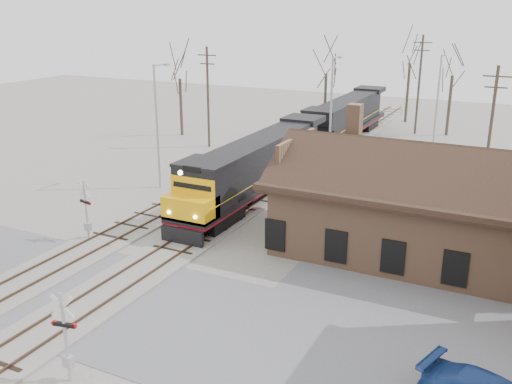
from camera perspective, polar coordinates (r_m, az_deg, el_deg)
ground at (r=28.71m, az=-15.21°, el=-10.16°), size 140.00×140.00×0.00m
road at (r=28.70m, az=-15.21°, el=-10.13°), size 60.00×9.00×0.03m
track_main at (r=40.04m, az=-1.07°, el=-1.20°), size 3.40×90.00×0.24m
track_siding at (r=42.20m, az=-6.51°, el=-0.30°), size 3.40×90.00×0.24m
depot at (r=32.86m, az=15.29°, el=-1.91°), size 15.20×9.31×7.90m
locomotive_lead at (r=40.60m, az=-0.14°, el=2.46°), size 3.01×20.17×4.48m
locomotive_trailing at (r=59.13m, az=8.81°, el=7.20°), size 3.01×20.17×4.24m
crossbuck_near at (r=22.48m, az=-18.48°, el=-13.84°), size 1.03×0.31×3.63m
crossbuck_far at (r=35.03m, az=-16.60°, el=-1.94°), size 1.03×0.32×3.65m
streetlight_a at (r=43.40m, az=-9.80°, el=7.08°), size 0.25×2.04×9.32m
streetlight_b at (r=44.03m, az=7.54°, el=7.66°), size 0.25×2.04×9.79m
streetlight_c at (r=56.13m, az=17.72°, el=8.87°), size 0.25×2.04×9.16m
utility_pole_a at (r=56.12m, az=-4.83°, el=9.59°), size 2.00×0.24×9.69m
utility_pole_b at (r=64.23m, az=16.00°, el=10.41°), size 2.00×0.24×10.50m
utility_pole_c at (r=46.48m, az=22.45°, el=6.23°), size 2.00×0.24×9.21m
tree_a at (r=61.70m, az=-7.66°, el=12.09°), size 4.03×4.03×9.87m
tree_b at (r=62.84m, az=7.06°, el=12.62°), size 4.28×4.28×10.48m
tree_c at (r=70.64m, az=15.21°, el=13.24°), size 4.63×4.63×11.35m
tree_d at (r=64.27m, az=19.14°, el=11.86°), size 4.25×4.25×10.41m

